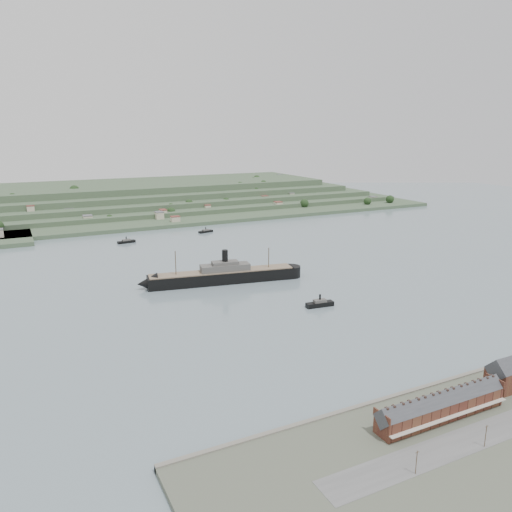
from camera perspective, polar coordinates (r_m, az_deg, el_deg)
name	(u,v)px	position (r m, az deg, el deg)	size (l,w,h in m)	color
ground	(257,290)	(331.88, 0.15, -3.88)	(1400.00, 1400.00, 0.00)	slate
near_shore	(504,441)	(198.70, 26.47, -18.37)	(220.00, 80.00, 2.60)	#4C5142
terrace_row	(441,406)	(198.79, 20.42, -15.75)	(55.60, 9.80, 11.07)	#4B231B
gabled_building	(503,375)	(226.81, 26.38, -12.13)	(10.40, 10.18, 14.09)	#4B231B
far_peninsula	(147,198)	(701.94, -12.35, 6.44)	(760.00, 309.00, 30.00)	#30462E
steamship	(218,276)	(345.84, -4.34, -2.28)	(115.08, 31.84, 27.74)	black
tugboat	(320,304)	(303.08, 7.30, -5.41)	(17.59, 6.36, 7.74)	black
ferry_west	(126,241)	(483.12, -14.59, 1.62)	(17.06, 6.93, 6.21)	black
ferry_east	(206,231)	(518.00, -5.77, 2.84)	(16.12, 7.42, 5.84)	black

